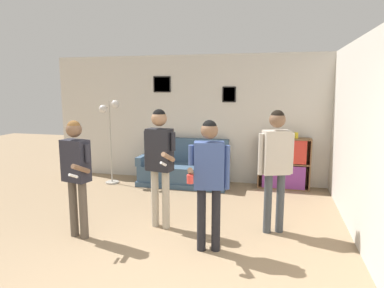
% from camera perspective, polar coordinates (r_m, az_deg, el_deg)
% --- Properties ---
extents(wall_back, '(7.21, 0.08, 2.70)m').
position_cam_1_polar(wall_back, '(7.33, 3.30, 4.19)').
color(wall_back, beige).
rests_on(wall_back, ground_plane).
extents(wall_right, '(0.06, 6.80, 2.70)m').
position_cam_1_polar(wall_right, '(5.11, 26.13, 0.90)').
color(wall_right, beige).
rests_on(wall_right, ground_plane).
extents(couch, '(1.85, 0.80, 0.94)m').
position_cam_1_polar(couch, '(7.22, -1.32, -4.34)').
color(couch, '#3D5670').
rests_on(couch, ground_plane).
extents(bookshelf, '(1.01, 0.30, 1.03)m').
position_cam_1_polar(bookshelf, '(7.12, 15.07, -3.13)').
color(bookshelf, brown).
rests_on(bookshelf, ground_plane).
extents(floor_lamp, '(0.45, 0.28, 1.76)m').
position_cam_1_polar(floor_lamp, '(7.32, -13.53, 3.21)').
color(floor_lamp, '#ADA89E').
rests_on(floor_lamp, ground_plane).
extents(person_player_foreground_left, '(0.49, 0.51, 1.60)m').
position_cam_1_polar(person_player_foreground_left, '(4.79, -18.79, -3.71)').
color(person_player_foreground_left, brown).
rests_on(person_player_foreground_left, ground_plane).
extents(person_player_foreground_center, '(0.49, 0.52, 1.73)m').
position_cam_1_polar(person_player_foreground_center, '(4.87, -5.43, -1.92)').
color(person_player_foreground_center, '#B7AD99').
rests_on(person_player_foreground_center, ground_plane).
extents(person_watcher_holding_cup, '(0.49, 0.47, 1.64)m').
position_cam_1_polar(person_watcher_holding_cup, '(4.15, 2.85, -4.75)').
color(person_watcher_holding_cup, black).
rests_on(person_watcher_holding_cup, ground_plane).
extents(person_spectator_near_bookshelf, '(0.47, 0.32, 1.73)m').
position_cam_1_polar(person_spectator_near_bookshelf, '(4.81, 13.79, -2.32)').
color(person_spectator_near_bookshelf, '#3D4247').
rests_on(person_spectator_near_bookshelf, ground_plane).
extents(drinking_cup, '(0.08, 0.08, 0.11)m').
position_cam_1_polar(drinking_cup, '(7.03, 16.97, 1.38)').
color(drinking_cup, yellow).
rests_on(drinking_cup, bookshelf).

